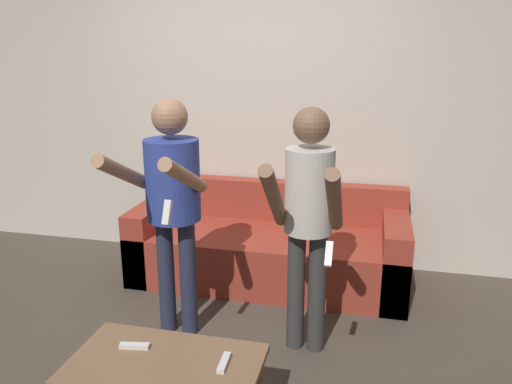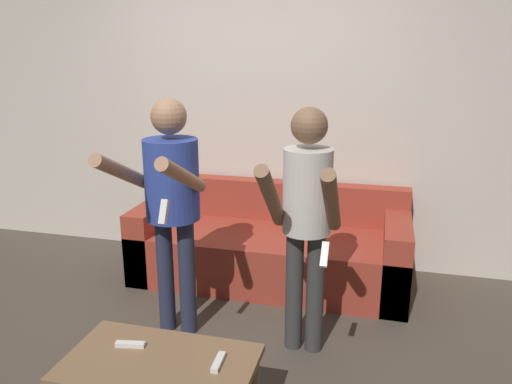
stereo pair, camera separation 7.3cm
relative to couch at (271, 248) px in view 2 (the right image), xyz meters
The scene contains 8 objects.
ground_plane 1.17m from the couch, 102.27° to the right, with size 14.00×14.00×0.00m, color #4C4238.
wall_back 1.21m from the couch, 117.40° to the left, with size 6.40×0.06×2.70m.
couch is the anchor object (origin of this frame).
person_standing_left 1.28m from the couch, 113.89° to the right, with size 0.46×0.75×1.57m.
person_standing_right 1.26m from the couch, 66.15° to the right, with size 0.41×0.67×1.54m.
coffee_table 1.84m from the couch, 94.42° to the right, with size 0.93×0.54×0.39m.
remote_near 1.80m from the couch, 85.32° to the right, with size 0.04×0.15×0.02m.
remote_far 1.80m from the couch, 100.81° to the right, with size 0.15×0.06×0.02m.
Camera 2 is at (1.08, -2.64, 1.85)m, focal length 35.00 mm.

